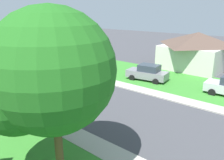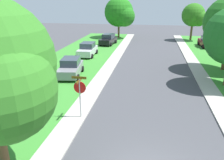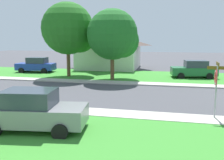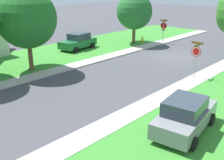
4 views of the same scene
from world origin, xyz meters
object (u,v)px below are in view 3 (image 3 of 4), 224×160
(car_green_near_corner, at_px, (194,69))
(car_blue_kerbside_mid, at_px, (36,65))
(house_right_setback, at_px, (110,50))
(car_grey_driveway_right, at_px, (33,111))
(stop_sign_far_corner, at_px, (216,81))
(tree_across_right, at_px, (115,36))
(tree_across_left, at_px, (71,30))

(car_green_near_corner, bearing_deg, car_blue_kerbside_mid, 88.79)
(car_blue_kerbside_mid, relative_size, house_right_setback, 0.48)
(car_grey_driveway_right, bearing_deg, car_blue_kerbside_mid, 28.88)
(stop_sign_far_corner, bearing_deg, car_blue_kerbside_mid, 51.06)
(car_green_near_corner, bearing_deg, tree_across_right, 110.63)
(house_right_setback, bearing_deg, tree_across_right, -164.02)
(car_green_near_corner, xyz_separation_m, tree_across_right, (-2.78, 7.38, 3.22))
(tree_across_right, bearing_deg, house_right_setback, 15.98)
(car_green_near_corner, relative_size, tree_across_left, 0.60)
(car_green_near_corner, distance_m, car_grey_driveway_right, 18.68)
(car_green_near_corner, xyz_separation_m, car_grey_driveway_right, (-17.01, 7.74, 0.00))
(car_blue_kerbside_mid, bearing_deg, car_grey_driveway_right, -151.12)
(car_grey_driveway_right, bearing_deg, tree_across_right, -1.43)
(car_blue_kerbside_mid, bearing_deg, stop_sign_far_corner, -128.94)
(car_blue_kerbside_mid, height_order, car_grey_driveway_right, same)
(stop_sign_far_corner, height_order, tree_across_right, tree_across_right)
(car_blue_kerbside_mid, bearing_deg, car_green_near_corner, -91.21)
(car_grey_driveway_right, xyz_separation_m, house_right_setback, (23.87, 2.41, 1.50))
(car_blue_kerbside_mid, relative_size, tree_across_right, 0.68)
(house_right_setback, bearing_deg, stop_sign_far_corner, -153.77)
(stop_sign_far_corner, xyz_separation_m, tree_across_right, (10.78, 7.30, 2.21))
(stop_sign_far_corner, bearing_deg, tree_across_right, 34.11)
(stop_sign_far_corner, relative_size, tree_across_right, 0.42)
(car_green_near_corner, xyz_separation_m, car_blue_kerbside_mid, (0.37, 17.32, 0.00))
(car_grey_driveway_right, distance_m, tree_across_right, 14.59)
(car_blue_kerbside_mid, distance_m, car_grey_driveway_right, 19.84)
(car_green_near_corner, bearing_deg, stop_sign_far_corner, 179.66)
(tree_across_left, xyz_separation_m, house_right_setback, (8.56, -2.02, -2.32))
(car_grey_driveway_right, height_order, tree_across_right, tree_across_right)
(stop_sign_far_corner, bearing_deg, car_grey_driveway_right, 114.21)
(tree_across_right, height_order, house_right_setback, tree_across_right)
(stop_sign_far_corner, relative_size, car_grey_driveway_right, 0.61)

